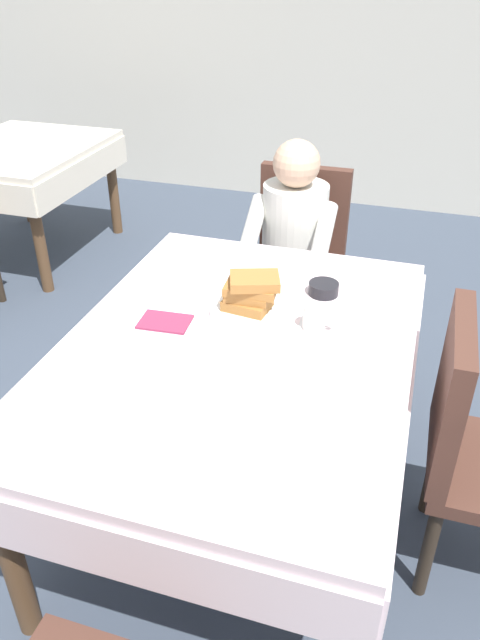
% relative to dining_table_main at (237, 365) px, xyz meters
% --- Properties ---
extents(ground_plane, '(14.00, 14.00, 0.00)m').
position_rel_dining_table_main_xyz_m(ground_plane, '(0.00, 0.00, -0.65)').
color(ground_plane, '#3D4756').
extents(dining_table_main, '(1.12, 1.52, 0.74)m').
position_rel_dining_table_main_xyz_m(dining_table_main, '(0.00, 0.00, 0.00)').
color(dining_table_main, silver).
rests_on(dining_table_main, ground).
extents(chair_diner, '(0.44, 0.45, 0.93)m').
position_rel_dining_table_main_xyz_m(chair_diner, '(-0.05, 1.17, -0.12)').
color(chair_diner, '#4C2D23').
rests_on(chair_diner, ground).
extents(diner_person, '(0.40, 0.43, 1.12)m').
position_rel_dining_table_main_xyz_m(diner_person, '(-0.05, 1.01, 0.02)').
color(diner_person, silver).
rests_on(diner_person, ground).
extents(chair_right_side, '(0.45, 0.44, 0.93)m').
position_rel_dining_table_main_xyz_m(chair_right_side, '(0.77, 0.00, -0.12)').
color(chair_right_side, '#4C2D23').
rests_on(chair_right_side, ground).
extents(plate_breakfast, '(0.28, 0.28, 0.02)m').
position_rel_dining_table_main_xyz_m(plate_breakfast, '(-0.02, 0.20, 0.10)').
color(plate_breakfast, white).
rests_on(plate_breakfast, dining_table_main).
extents(breakfast_stack, '(0.20, 0.17, 0.12)m').
position_rel_dining_table_main_xyz_m(breakfast_stack, '(-0.01, 0.20, 0.17)').
color(breakfast_stack, '#A36B33').
rests_on(breakfast_stack, plate_breakfast).
extents(cup_coffee, '(0.11, 0.08, 0.08)m').
position_rel_dining_table_main_xyz_m(cup_coffee, '(0.22, 0.16, 0.13)').
color(cup_coffee, white).
rests_on(cup_coffee, dining_table_main).
extents(bowl_butter, '(0.11, 0.11, 0.04)m').
position_rel_dining_table_main_xyz_m(bowl_butter, '(0.21, 0.40, 0.11)').
color(bowl_butter, black).
rests_on(bowl_butter, dining_table_main).
extents(syrup_pitcher, '(0.08, 0.08, 0.07)m').
position_rel_dining_table_main_xyz_m(syrup_pitcher, '(-0.31, 0.30, 0.13)').
color(syrup_pitcher, silver).
rests_on(syrup_pitcher, dining_table_main).
extents(fork_left_of_plate, '(0.03, 0.18, 0.00)m').
position_rel_dining_table_main_xyz_m(fork_left_of_plate, '(-0.21, 0.18, 0.09)').
color(fork_left_of_plate, silver).
rests_on(fork_left_of_plate, dining_table_main).
extents(knife_right_of_plate, '(0.02, 0.20, 0.00)m').
position_rel_dining_table_main_xyz_m(knife_right_of_plate, '(0.17, 0.18, 0.09)').
color(knife_right_of_plate, silver).
rests_on(knife_right_of_plate, dining_table_main).
extents(spoon_near_edge, '(0.15, 0.02, 0.00)m').
position_rel_dining_table_main_xyz_m(spoon_near_edge, '(-0.02, -0.12, 0.09)').
color(spoon_near_edge, silver).
rests_on(spoon_near_edge, dining_table_main).
extents(napkin_folded, '(0.18, 0.13, 0.01)m').
position_rel_dining_table_main_xyz_m(napkin_folded, '(-0.27, 0.04, 0.09)').
color(napkin_folded, '#8C2D4C').
rests_on(napkin_folded, dining_table_main).
extents(background_table_far, '(0.92, 1.12, 0.74)m').
position_rel_dining_table_main_xyz_m(background_table_far, '(-2.00, 1.74, -0.03)').
color(background_table_far, silver).
rests_on(background_table_far, ground).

